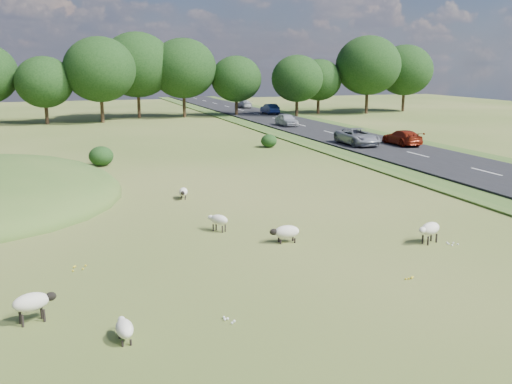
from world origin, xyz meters
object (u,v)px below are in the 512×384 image
at_px(sheep_4, 124,328).
at_px(car_0, 357,137).
at_px(sheep_2, 32,302).
at_px(car_1, 402,137).
at_px(car_3, 287,120).
at_px(sheep_3, 219,220).
at_px(sheep_5, 183,192).
at_px(sheep_1, 430,229).
at_px(car_5, 270,109).
at_px(car_4, 244,104).
at_px(sheep_0, 286,232).

distance_m(sheep_4, car_0, 39.19).
height_order(sheep_2, car_0, car_0).
height_order(car_1, car_3, car_3).
bearing_deg(sheep_3, car_0, -79.50).
height_order(sheep_2, car_1, car_1).
bearing_deg(sheep_3, sheep_4, 112.56).
relative_size(sheep_2, sheep_5, 1.17).
bearing_deg(sheep_5, sheep_2, -12.47).
distance_m(sheep_1, car_0, 28.36).
bearing_deg(car_5, car_4, -90.00).
relative_size(sheep_0, sheep_5, 1.17).
bearing_deg(car_1, car_0, -19.88).
bearing_deg(car_5, car_1, 90.00).
distance_m(sheep_2, car_0, 39.17).
xyz_separation_m(sheep_3, sheep_4, (-5.22, -9.34, -0.15)).
height_order(sheep_3, car_5, car_5).
distance_m(sheep_5, car_3, 37.16).
bearing_deg(car_4, car_1, 90.00).
height_order(sheep_1, car_0, car_0).
xyz_separation_m(sheep_1, car_5, (14.73, 59.32, 0.33)).
height_order(sheep_0, sheep_5, sheep_0).
bearing_deg(sheep_0, car_5, -105.52).
bearing_deg(sheep_0, car_1, -127.83).
distance_m(car_4, car_5, 12.27).
relative_size(sheep_1, car_3, 0.31).
height_order(sheep_5, car_3, car_3).
relative_size(car_3, car_4, 0.98).
xyz_separation_m(sheep_3, car_4, (22.70, 66.96, 0.34)).
bearing_deg(car_3, sheep_2, -120.00).
bearing_deg(sheep_3, sheep_5, -36.52).
xyz_separation_m(car_0, car_1, (3.80, -1.37, -0.07)).
distance_m(sheep_4, car_4, 81.25).
relative_size(sheep_4, car_0, 0.20).
relative_size(car_3, car_5, 0.96).
bearing_deg(sheep_4, car_4, -23.09).
bearing_deg(car_3, sheep_0, -111.98).
bearing_deg(car_3, car_4, 82.35).
relative_size(sheep_3, car_5, 0.24).
bearing_deg(sheep_1, sheep_2, -10.59).
xyz_separation_m(car_1, car_4, (0.00, 46.79, -0.04)).
bearing_deg(sheep_4, sheep_2, 46.40).
bearing_deg(sheep_3, sheep_2, 95.42).
height_order(sheep_4, car_0, car_0).
xyz_separation_m(sheep_4, car_0, (24.12, 30.88, 0.60)).
height_order(sheep_4, car_1, car_1).
xyz_separation_m(sheep_2, car_3, (26.52, 45.94, 0.33)).
relative_size(sheep_0, sheep_2, 1.00).
bearing_deg(car_1, sheep_5, 30.29).
relative_size(sheep_4, car_3, 0.26).
relative_size(car_1, car_3, 1.10).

